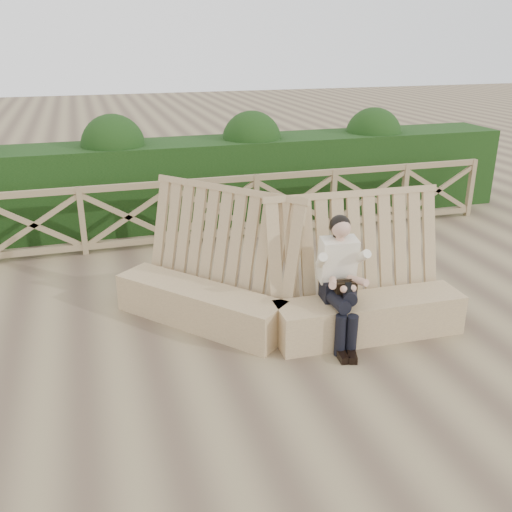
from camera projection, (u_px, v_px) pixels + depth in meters
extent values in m
plane|color=brown|center=(284.00, 338.00, 6.62)|extent=(60.00, 60.00, 0.00)
cube|color=#997C57|center=(199.00, 305.00, 6.89)|extent=(1.81, 2.00, 0.47)
cube|color=#997C57|center=(212.00, 254.00, 6.89)|extent=(1.78, 1.97, 1.59)
cube|color=#997C57|center=(369.00, 317.00, 6.60)|extent=(2.22, 0.57, 0.47)
cube|color=#997C57|center=(362.00, 262.00, 6.64)|extent=(2.22, 0.52, 1.59)
cube|color=black|center=(337.00, 289.00, 6.48)|extent=(0.39, 0.30, 0.22)
cube|color=beige|center=(338.00, 259.00, 6.40)|extent=(0.43, 0.33, 0.54)
sphere|color=tan|center=(341.00, 228.00, 6.21)|extent=(0.23, 0.23, 0.21)
sphere|color=black|center=(340.00, 225.00, 6.24)|extent=(0.26, 0.26, 0.23)
cylinder|color=black|center=(336.00, 300.00, 6.27)|extent=(0.20, 0.48, 0.15)
cylinder|color=black|center=(350.00, 292.00, 6.30)|extent=(0.20, 0.49, 0.17)
cylinder|color=black|center=(340.00, 336.00, 6.19)|extent=(0.13, 0.13, 0.47)
cylinder|color=black|center=(352.00, 336.00, 6.19)|extent=(0.13, 0.13, 0.47)
cube|color=black|center=(342.00, 356.00, 6.17)|extent=(0.11, 0.25, 0.08)
cube|color=black|center=(352.00, 356.00, 6.17)|extent=(0.11, 0.25, 0.08)
cube|color=black|center=(345.00, 288.00, 6.28)|extent=(0.25, 0.16, 0.16)
cube|color=black|center=(349.00, 289.00, 6.10)|extent=(0.08, 0.10, 0.12)
cube|color=#7B6648|center=(214.00, 180.00, 9.35)|extent=(10.10, 0.07, 0.10)
cube|color=#7B6648|center=(216.00, 234.00, 9.69)|extent=(10.10, 0.07, 0.10)
cube|color=black|center=(200.00, 181.00, 10.53)|extent=(12.00, 1.20, 1.50)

